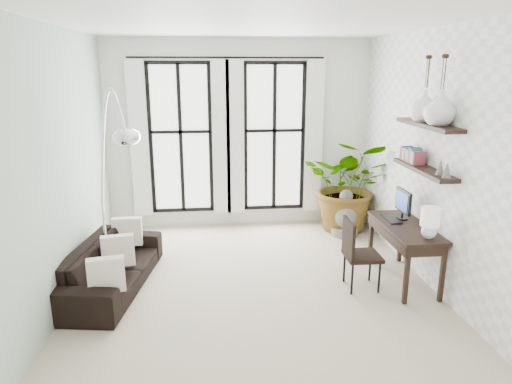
{
  "coord_description": "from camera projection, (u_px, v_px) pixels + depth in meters",
  "views": [
    {
      "loc": [
        -0.53,
        -5.31,
        2.71
      ],
      "look_at": [
        0.06,
        0.3,
        1.18
      ],
      "focal_mm": 32.0,
      "sensor_mm": 36.0,
      "label": 1
    }
  ],
  "objects": [
    {
      "name": "floor",
      "position": [
        254.0,
        286.0,
        5.86
      ],
      "size": [
        5.0,
        5.0,
        0.0
      ],
      "primitive_type": "plane",
      "color": "#BCAE95",
      "rests_on": "ground"
    },
    {
      "name": "ceiling",
      "position": [
        254.0,
        22.0,
        5.02
      ],
      "size": [
        5.0,
        5.0,
        0.0
      ],
      "primitive_type": "plane",
      "color": "white",
      "rests_on": "wall_back"
    },
    {
      "name": "wall_left",
      "position": [
        59.0,
        169.0,
        5.21
      ],
      "size": [
        0.0,
        5.0,
        5.0
      ],
      "primitive_type": "plane",
      "rotation": [
        1.57,
        0.0,
        1.57
      ],
      "color": "#A2B5A7",
      "rests_on": "floor"
    },
    {
      "name": "wall_right",
      "position": [
        434.0,
        161.0,
        5.67
      ],
      "size": [
        0.0,
        5.0,
        5.0
      ],
      "primitive_type": "plane",
      "rotation": [
        1.57,
        0.0,
        -1.57
      ],
      "color": "white",
      "rests_on": "floor"
    },
    {
      "name": "wall_back",
      "position": [
        239.0,
        135.0,
        7.84
      ],
      "size": [
        4.5,
        0.0,
        4.5
      ],
      "primitive_type": "plane",
      "rotation": [
        1.57,
        0.0,
        0.0
      ],
      "color": "white",
      "rests_on": "floor"
    },
    {
      "name": "windows",
      "position": [
        228.0,
        138.0,
        7.76
      ],
      "size": [
        3.26,
        0.13,
        2.65
      ],
      "color": "white",
      "rests_on": "wall_back"
    },
    {
      "name": "wall_shelves",
      "position": [
        424.0,
        151.0,
        5.62
      ],
      "size": [
        0.25,
        1.3,
        0.6
      ],
      "color": "black",
      "rests_on": "wall_right"
    },
    {
      "name": "sofa",
      "position": [
        111.0,
        266.0,
        5.76
      ],
      "size": [
        1.1,
        2.11,
        0.59
      ],
      "primitive_type": "imported",
      "rotation": [
        0.0,
        0.0,
        1.41
      ],
      "color": "black",
      "rests_on": "floor"
    },
    {
      "name": "throw_pillows",
      "position": [
        118.0,
        251.0,
        5.72
      ],
      "size": [
        0.4,
        1.52,
        0.4
      ],
      "color": "beige",
      "rests_on": "sofa"
    },
    {
      "name": "plant",
      "position": [
        349.0,
        185.0,
        7.72
      ],
      "size": [
        1.82,
        1.73,
        1.59
      ],
      "primitive_type": "imported",
      "rotation": [
        0.0,
        0.0,
        -0.43
      ],
      "color": "#2D7228",
      "rests_on": "floor"
    },
    {
      "name": "desk",
      "position": [
        407.0,
        230.0,
        5.79
      ],
      "size": [
        0.55,
        1.3,
        1.16
      ],
      "color": "black",
      "rests_on": "floor"
    },
    {
      "name": "desk_chair",
      "position": [
        356.0,
        250.0,
        5.7
      ],
      "size": [
        0.44,
        0.44,
        0.91
      ],
      "rotation": [
        0.0,
        0.0,
        -0.01
      ],
      "color": "black",
      "rests_on": "floor"
    },
    {
      "name": "arc_lamp",
      "position": [
        113.0,
        149.0,
        5.53
      ],
      "size": [
        0.75,
        0.56,
        2.49
      ],
      "color": "silver",
      "rests_on": "floor"
    },
    {
      "name": "buddha",
      "position": [
        345.0,
        216.0,
        7.58
      ],
      "size": [
        0.44,
        0.44,
        0.79
      ],
      "color": "slate",
      "rests_on": "floor"
    },
    {
      "name": "vase_a",
      "position": [
        440.0,
        109.0,
        5.2
      ],
      "size": [
        0.37,
        0.37,
        0.38
      ],
      "primitive_type": "imported",
      "color": "white",
      "rests_on": "shelf_upper"
    },
    {
      "name": "vase_b",
      "position": [
        424.0,
        106.0,
        5.59
      ],
      "size": [
        0.37,
        0.37,
        0.38
      ],
      "primitive_type": "imported",
      "color": "white",
      "rests_on": "shelf_upper"
    }
  ]
}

